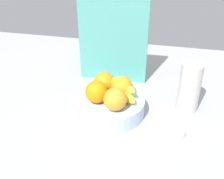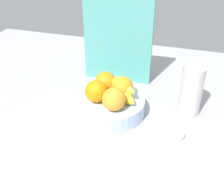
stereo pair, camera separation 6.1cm
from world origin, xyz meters
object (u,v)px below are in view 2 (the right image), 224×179
at_px(orange_front_left, 97,91).
at_px(banana_bunch, 118,88).
at_px(jar_lid, 172,134).
at_px(thermos_tumbler, 191,90).
at_px(fruit_bowl, 112,106).
at_px(orange_front_right, 114,99).
at_px(cutting_board, 118,40).
at_px(orange_back_left, 105,82).
at_px(orange_center, 122,87).

xyz_separation_m(orange_front_left, banana_bunch, (0.06, 0.05, -0.01)).
bearing_deg(jar_lid, thermos_tumbler, 75.32).
distance_m(orange_front_left, jar_lid, 0.29).
relative_size(banana_bunch, thermos_tumbler, 0.99).
distance_m(fruit_bowl, orange_front_right, 0.09).
bearing_deg(thermos_tumbler, jar_lid, -104.68).
height_order(orange_front_left, thermos_tumbler, thermos_tumbler).
relative_size(cutting_board, jar_lid, 4.78).
bearing_deg(orange_back_left, orange_front_left, -99.69).
xyz_separation_m(orange_center, thermos_tumbler, (0.23, 0.06, -0.01)).
height_order(fruit_bowl, cutting_board, cutting_board).
bearing_deg(banana_bunch, jar_lid, -24.05).
bearing_deg(cutting_board, jar_lid, -50.03).
xyz_separation_m(fruit_bowl, cutting_board, (-0.05, 0.25, 0.15)).
distance_m(orange_center, banana_bunch, 0.02).
relative_size(fruit_bowl, banana_bunch, 1.33).
bearing_deg(orange_center, fruit_bowl, -137.78).
distance_m(orange_front_left, orange_front_right, 0.08).
height_order(orange_front_left, orange_back_left, same).
distance_m(orange_back_left, banana_bunch, 0.05).
xyz_separation_m(orange_back_left, jar_lid, (0.26, -0.10, -0.09)).
xyz_separation_m(orange_front_left, jar_lid, (0.27, -0.04, -0.09)).
height_order(fruit_bowl, jar_lid, fruit_bowl).
distance_m(cutting_board, jar_lid, 0.45).
height_order(orange_center, cutting_board, cutting_board).
height_order(orange_center, banana_bunch, orange_center).
bearing_deg(cutting_board, orange_front_right, -77.51).
bearing_deg(fruit_bowl, orange_back_left, 131.58).
distance_m(orange_front_left, cutting_board, 0.28).
height_order(orange_front_right, jar_lid, orange_front_right).
bearing_deg(thermos_tumbler, cutting_board, 153.01).
bearing_deg(jar_lid, orange_center, 155.12).
bearing_deg(orange_center, jar_lid, -24.88).
xyz_separation_m(banana_bunch, thermos_tumbler, (0.25, 0.06, 0.00)).
bearing_deg(orange_front_right, cutting_board, 104.00).
distance_m(orange_front_right, orange_center, 0.08).
bearing_deg(thermos_tumbler, fruit_bowl, -161.54).
height_order(orange_front_left, banana_bunch, orange_front_left).
bearing_deg(orange_front_right, orange_center, 85.84).
bearing_deg(orange_front_right, thermos_tumbler, 30.86).
bearing_deg(orange_center, thermos_tumbler, 14.69).
bearing_deg(orange_center, cutting_board, 110.22).
relative_size(orange_front_left, orange_front_right, 1.00).
relative_size(fruit_bowl, thermos_tumbler, 1.32).
height_order(orange_front_left, orange_center, same).
distance_m(banana_bunch, cutting_board, 0.24).
distance_m(orange_center, thermos_tumbler, 0.24).
bearing_deg(banana_bunch, fruit_bowl, -112.44).
height_order(fruit_bowl, orange_back_left, orange_back_left).
distance_m(orange_center, cutting_board, 0.25).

